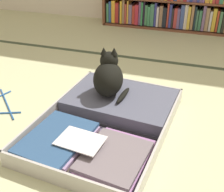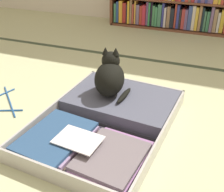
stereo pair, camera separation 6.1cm
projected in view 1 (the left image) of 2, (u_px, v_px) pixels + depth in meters
ground_plane at (114, 163)px, 1.41m from camera, size 10.00×10.00×0.00m
tatami_border at (160, 61)px, 2.47m from camera, size 4.80×0.05×0.00m
open_suitcase at (109, 117)px, 1.68m from camera, size 0.75×0.99×0.09m
black_cat at (109, 77)px, 1.77m from camera, size 0.25×0.29×0.28m
clothes_hanger at (1, 105)px, 1.86m from camera, size 0.31×0.30×0.01m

